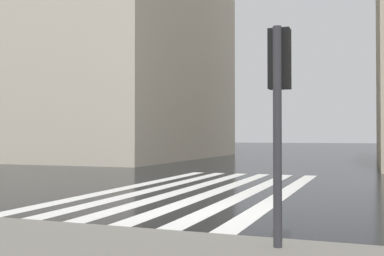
# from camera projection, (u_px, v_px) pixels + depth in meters

# --- Properties ---
(ground_plane) EXTENTS (220.00, 220.00, 0.00)m
(ground_plane) POSITION_uv_depth(u_px,v_px,m) (205.00, 211.00, 10.67)
(ground_plane) COLOR black
(zebra_crossing) EXTENTS (13.00, 5.50, 0.01)m
(zebra_crossing) POSITION_uv_depth(u_px,v_px,m) (205.00, 189.00, 14.90)
(zebra_crossing) COLOR silver
(zebra_crossing) RESTS_ON ground_plane
(haussmann_block_mid) EXTENTS (19.98, 21.85, 21.71)m
(haussmann_block_mid) POSITION_uv_depth(u_px,v_px,m) (72.00, 26.00, 38.65)
(haussmann_block_mid) COLOR beige
(haussmann_block_mid) RESTS_ON ground_plane
(traffic_signal_post) EXTENTS (0.44, 0.30, 3.03)m
(traffic_signal_post) POSITION_uv_depth(u_px,v_px,m) (279.00, 88.00, 6.66)
(traffic_signal_post) COLOR #333338
(traffic_signal_post) RESTS_ON sidewalk_pavement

